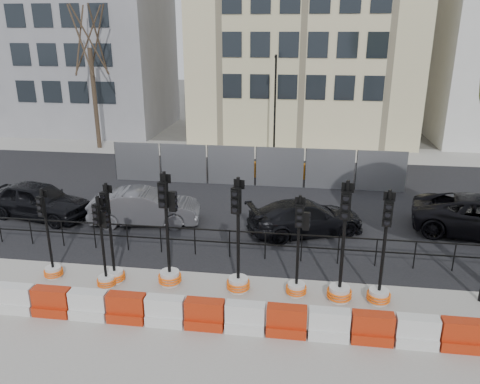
# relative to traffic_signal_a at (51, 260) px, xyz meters

# --- Properties ---
(ground) EXTENTS (120.00, 120.00, 0.00)m
(ground) POSITION_rel_traffic_signal_a_xyz_m (5.23, 0.91, -0.61)
(ground) COLOR #51514C
(ground) RESTS_ON ground
(sidewalk_near) EXTENTS (40.00, 6.00, 0.02)m
(sidewalk_near) POSITION_rel_traffic_signal_a_xyz_m (5.23, -2.09, -0.60)
(sidewalk_near) COLOR gray
(sidewalk_near) RESTS_ON ground
(road) EXTENTS (40.00, 14.00, 0.03)m
(road) POSITION_rel_traffic_signal_a_xyz_m (5.23, 7.91, -0.59)
(road) COLOR black
(road) RESTS_ON ground
(sidewalk_far) EXTENTS (40.00, 4.00, 0.02)m
(sidewalk_far) POSITION_rel_traffic_signal_a_xyz_m (5.23, 16.91, -0.60)
(sidewalk_far) COLOR gray
(sidewalk_far) RESTS_ON ground
(building_grey) EXTENTS (11.00, 9.06, 14.00)m
(building_grey) POSITION_rel_traffic_signal_a_xyz_m (-8.77, 22.90, 6.39)
(building_grey) COLOR gray
(building_grey) RESTS_ON ground
(building_cream) EXTENTS (15.00, 10.06, 18.00)m
(building_cream) POSITION_rel_traffic_signal_a_xyz_m (7.23, 22.90, 8.39)
(building_cream) COLOR beige
(building_cream) RESTS_ON ground
(kerb_railing) EXTENTS (18.00, 0.04, 1.00)m
(kerb_railing) POSITION_rel_traffic_signal_a_xyz_m (5.23, 2.11, 0.08)
(kerb_railing) COLOR black
(kerb_railing) RESTS_ON ground
(heras_fencing) EXTENTS (14.33, 1.72, 2.00)m
(heras_fencing) POSITION_rel_traffic_signal_a_xyz_m (5.22, 10.71, 0.07)
(heras_fencing) COLOR gray
(heras_fencing) RESTS_ON ground
(lamp_post_far) EXTENTS (0.12, 0.56, 6.00)m
(lamp_post_far) POSITION_rel_traffic_signal_a_xyz_m (5.73, 15.90, 2.62)
(lamp_post_far) COLOR black
(lamp_post_far) RESTS_ON ground
(tree_bare_far) EXTENTS (2.00, 2.00, 9.00)m
(tree_bare_far) POSITION_rel_traffic_signal_a_xyz_m (-5.77, 16.41, 6.05)
(tree_bare_far) COLOR #473828
(tree_bare_far) RESTS_ON ground
(barrier_row) EXTENTS (13.60, 0.50, 0.80)m
(barrier_row) POSITION_rel_traffic_signal_a_xyz_m (5.23, -1.89, -0.24)
(barrier_row) COLOR red
(barrier_row) RESTS_ON ground
(traffic_signal_a) EXTENTS (0.58, 0.58, 2.94)m
(traffic_signal_a) POSITION_rel_traffic_signal_a_xyz_m (0.00, 0.00, 0.00)
(traffic_signal_a) COLOR silver
(traffic_signal_a) RESTS_ON ground
(traffic_signal_b) EXTENTS (0.57, 0.57, 2.90)m
(traffic_signal_b) POSITION_rel_traffic_signal_a_xyz_m (1.88, -0.31, 0.09)
(traffic_signal_b) COLOR silver
(traffic_signal_b) RESTS_ON ground
(traffic_signal_c) EXTENTS (0.63, 0.63, 3.19)m
(traffic_signal_c) POSITION_rel_traffic_signal_a_xyz_m (2.00, -0.00, 0.05)
(traffic_signal_c) COLOR silver
(traffic_signal_c) RESTS_ON ground
(traffic_signal_d) EXTENTS (0.70, 0.70, 3.58)m
(traffic_signal_d) POSITION_rel_traffic_signal_a_xyz_m (3.73, 0.09, 0.25)
(traffic_signal_d) COLOR silver
(traffic_signal_d) RESTS_ON ground
(traffic_signal_e) EXTENTS (0.69, 0.69, 3.53)m
(traffic_signal_e) POSITION_rel_traffic_signal_a_xyz_m (5.82, 0.01, 0.12)
(traffic_signal_e) COLOR silver
(traffic_signal_e) RESTS_ON ground
(traffic_signal_f) EXTENTS (0.61, 0.61, 3.09)m
(traffic_signal_f) POSITION_rel_traffic_signal_a_xyz_m (7.54, 0.02, 0.13)
(traffic_signal_f) COLOR silver
(traffic_signal_f) RESTS_ON ground
(traffic_signal_g) EXTENTS (0.71, 0.71, 3.60)m
(traffic_signal_g) POSITION_rel_traffic_signal_a_xyz_m (8.75, -0.10, 0.14)
(traffic_signal_g) COLOR silver
(traffic_signal_g) RESTS_ON ground
(traffic_signal_h) EXTENTS (0.67, 0.67, 3.38)m
(traffic_signal_h) POSITION_rel_traffic_signal_a_xyz_m (9.84, -0.07, 0.09)
(traffic_signal_h) COLOR silver
(traffic_signal_h) RESTS_ON ground
(car_a) EXTENTS (3.50, 5.09, 1.50)m
(car_a) POSITION_rel_traffic_signal_a_xyz_m (-3.10, 4.59, 0.14)
(car_a) COLOR black
(car_a) RESTS_ON ground
(car_b) EXTENTS (2.79, 4.73, 1.41)m
(car_b) POSITION_rel_traffic_signal_a_xyz_m (1.45, 4.55, 0.10)
(car_b) COLOR #45454A
(car_b) RESTS_ON ground
(car_c) EXTENTS (4.91, 5.68, 1.28)m
(car_c) POSITION_rel_traffic_signal_a_xyz_m (7.75, 4.51, 0.03)
(car_c) COLOR black
(car_c) RESTS_ON ground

